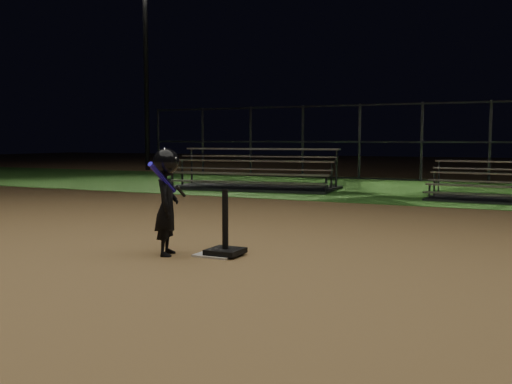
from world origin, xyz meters
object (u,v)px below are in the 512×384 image
Objects in this scene: home_plate at (218,254)px; child_batter at (167,199)px; light_pole_left at (145,55)px; batting_tee at (225,242)px; bleacher_left at (253,181)px.

child_batter is (-0.53, -0.25, 0.64)m from home_plate.
child_batter is 0.15× the size of light_pole_left.
light_pole_left reaches higher than batting_tee.
light_pole_left is at bearing 128.98° from batting_tee.
child_batter is 19.52m from light_pole_left.
home_plate is at bearing -73.04° from bleacher_left.
batting_tee is 0.61× the size of child_batter.
child_batter is 0.26× the size of bleacher_left.
bleacher_left is at bearing 113.47° from home_plate.
child_batter is (-0.63, -0.25, 0.49)m from batting_tee.
light_pole_left is at bearing 135.04° from bleacher_left.
home_plate is 9.02m from bleacher_left.
home_plate is at bearing -51.23° from light_pole_left.
child_batter reaches higher than home_plate.
light_pole_left is (-8.41, 6.68, 4.72)m from bleacher_left.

